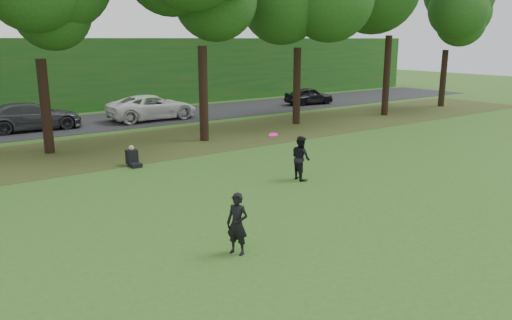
{
  "coord_description": "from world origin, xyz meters",
  "views": [
    {
      "loc": [
        -8.2,
        -9.05,
        4.94
      ],
      "look_at": [
        0.54,
        3.1,
        1.3
      ],
      "focal_mm": 35.0,
      "sensor_mm": 36.0,
      "label": 1
    }
  ],
  "objects": [
    {
      "name": "street",
      "position": [
        0.0,
        21.0,
        0.01
      ],
      "size": [
        70.0,
        7.0,
        0.02
      ],
      "primitive_type": "cube",
      "color": "black",
      "rests_on": "ground"
    },
    {
      "name": "player_right",
      "position": [
        3.25,
        4.1,
        0.8
      ],
      "size": [
        0.71,
        0.85,
        1.59
      ],
      "primitive_type": "imported",
      "rotation": [
        0.0,
        0.0,
        1.42
      ],
      "color": "black",
      "rests_on": "ground"
    },
    {
      "name": "seated_person",
      "position": [
        -0.9,
        9.5,
        0.31
      ],
      "size": [
        0.42,
        0.73,
        0.83
      ],
      "rotation": [
        0.0,
        0.0,
        0.01
      ],
      "color": "black",
      "rests_on": "ground"
    },
    {
      "name": "ground",
      "position": [
        0.0,
        0.0,
        0.0
      ],
      "size": [
        120.0,
        120.0,
        0.0
      ],
      "primitive_type": "plane",
      "color": "#2A5B1C",
      "rests_on": "ground"
    },
    {
      "name": "leaf_litter",
      "position": [
        0.0,
        13.0,
        0.01
      ],
      "size": [
        60.0,
        7.0,
        0.01
      ],
      "primitive_type": "cube",
      "color": "#413217",
      "rests_on": "ground"
    },
    {
      "name": "parked_cars",
      "position": [
        -1.06,
        20.21,
        0.76
      ],
      "size": [
        39.7,
        2.99,
        1.54
      ],
      "color": "black",
      "rests_on": "street"
    },
    {
      "name": "player_left",
      "position": [
        -2.16,
        0.09,
        0.74
      ],
      "size": [
        0.56,
        0.64,
        1.49
      ],
      "primitive_type": "imported",
      "rotation": [
        0.0,
        0.0,
        -1.09
      ],
      "color": "black",
      "rests_on": "ground"
    },
    {
      "name": "frisbee",
      "position": [
        1.03,
        2.87,
        2.07
      ],
      "size": [
        0.37,
        0.37,
        0.1
      ],
      "color": "#F814A1",
      "rests_on": "ground"
    },
    {
      "name": "far_hedge",
      "position": [
        0.0,
        27.0,
        2.5
      ],
      "size": [
        70.0,
        3.0,
        5.0
      ],
      "primitive_type": "cube",
      "color": "#17511B",
      "rests_on": "ground"
    }
  ]
}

